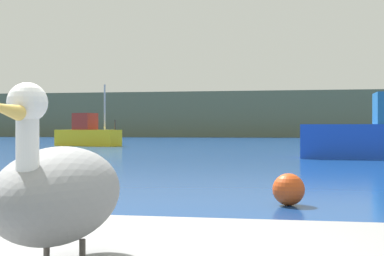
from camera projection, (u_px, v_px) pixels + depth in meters
name	position (u px, v px, depth m)	size (l,w,h in m)	color
hillside_backdrop	(267.00, 115.00, 76.99)	(140.00, 14.34, 6.38)	#5B664C
pelican	(60.00, 192.00, 2.38)	(0.57, 1.29, 0.84)	gray
fishing_boat_yellow	(87.00, 134.00, 36.43)	(5.01, 2.75, 4.30)	yellow
fishing_boat_blue	(381.00, 135.00, 21.33)	(6.35, 2.10, 5.70)	blue
mooring_buoy	(289.00, 189.00, 8.38)	(0.52, 0.52, 0.52)	#E54C19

